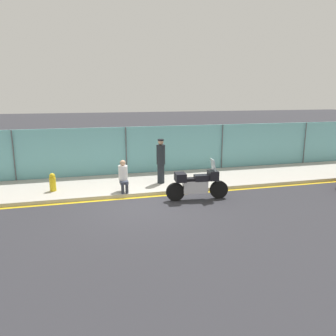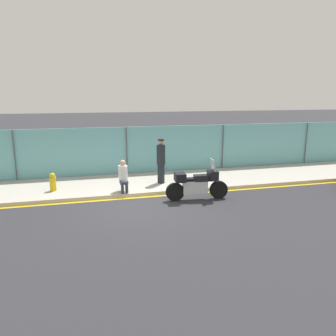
# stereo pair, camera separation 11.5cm
# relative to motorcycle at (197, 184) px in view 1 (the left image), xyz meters

# --- Properties ---
(ground_plane) EXTENTS (120.00, 120.00, 0.00)m
(ground_plane) POSITION_rel_motorcycle_xyz_m (-1.97, -0.25, -0.59)
(ground_plane) COLOR #2D2D33
(sidewalk) EXTENTS (35.34, 3.22, 0.14)m
(sidewalk) POSITION_rel_motorcycle_xyz_m (-1.97, 2.48, -0.53)
(sidewalk) COLOR #ADA89E
(sidewalk) RESTS_ON ground_plane
(curb_paint_stripe) EXTENTS (35.34, 0.18, 0.01)m
(curb_paint_stripe) POSITION_rel_motorcycle_xyz_m (-1.97, 0.78, -0.59)
(curb_paint_stripe) COLOR gold
(curb_paint_stripe) RESTS_ON ground_plane
(storefront_fence) EXTENTS (33.57, 0.17, 2.29)m
(storefront_fence) POSITION_rel_motorcycle_xyz_m (-1.97, 4.17, 0.55)
(storefront_fence) COLOR #6BB2B7
(storefront_fence) RESTS_ON ground_plane
(motorcycle) EXTENTS (2.30, 0.61, 1.48)m
(motorcycle) POSITION_rel_motorcycle_xyz_m (0.00, 0.00, 0.00)
(motorcycle) COLOR black
(motorcycle) RESTS_ON ground_plane
(officer_standing) EXTENTS (0.36, 0.36, 1.83)m
(officer_standing) POSITION_rel_motorcycle_xyz_m (-0.83, 2.08, 0.48)
(officer_standing) COLOR #1E2328
(officer_standing) RESTS_ON sidewalk
(person_seated_on_curb) EXTENTS (0.35, 0.62, 1.20)m
(person_seated_on_curb) POSITION_rel_motorcycle_xyz_m (-2.48, 1.29, 0.20)
(person_seated_on_curb) COLOR #2D3342
(person_seated_on_curb) RESTS_ON sidewalk
(fire_hydrant) EXTENTS (0.24, 0.30, 0.70)m
(fire_hydrant) POSITION_rel_motorcycle_xyz_m (-5.08, 2.01, -0.11)
(fire_hydrant) COLOR gold
(fire_hydrant) RESTS_ON sidewalk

